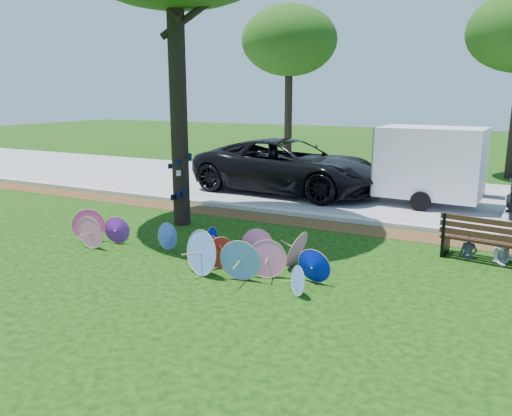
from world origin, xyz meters
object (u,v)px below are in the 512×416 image
at_px(park_bench, 488,239).
at_px(person_right, 508,233).
at_px(cargo_trailer, 431,162).
at_px(parasol_pile, 205,246).
at_px(black_van, 288,166).
at_px(person_left, 470,235).

xyz_separation_m(park_bench, person_right, (0.35, 0.05, 0.16)).
bearing_deg(person_right, cargo_trailer, 92.69).
xyz_separation_m(cargo_trailer, park_bench, (1.94, -5.02, -0.88)).
relative_size(parasol_pile, cargo_trailer, 2.12).
xyz_separation_m(parasol_pile, park_bench, (5.11, 2.82, 0.11)).
xyz_separation_m(parasol_pile, cargo_trailer, (3.18, 7.84, 0.99)).
bearing_deg(person_right, black_van, 123.11).
bearing_deg(black_van, person_left, -123.31).
height_order(parasol_pile, cargo_trailer, cargo_trailer).
relative_size(cargo_trailer, person_left, 2.99).
distance_m(parasol_pile, park_bench, 5.84).
height_order(parasol_pile, black_van, black_van).
bearing_deg(parasol_pile, person_left, 31.05).
distance_m(parasol_pile, person_right, 6.18).
relative_size(black_van, person_right, 5.28).
distance_m(parasol_pile, black_van, 7.95).
xyz_separation_m(parasol_pile, person_right, (5.46, 2.87, 0.26)).
relative_size(parasol_pile, park_bench, 3.50).
relative_size(parasol_pile, person_right, 5.06).
relative_size(black_van, cargo_trailer, 2.21).
bearing_deg(cargo_trailer, park_bench, -65.26).
distance_m(cargo_trailer, park_bench, 5.45).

